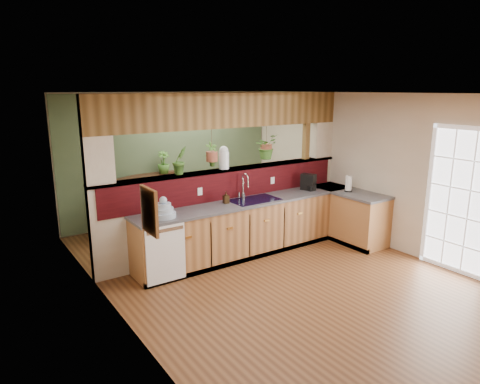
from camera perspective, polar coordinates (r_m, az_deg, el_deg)
ground at (r=6.40m, az=5.25°, el=-11.03°), size 4.60×7.00×0.01m
ceiling at (r=5.82m, az=5.82°, el=12.92°), size 4.60×7.00×0.01m
wall_back at (r=8.90m, az=-9.08°, el=4.65°), size 4.60×0.02×2.60m
wall_left at (r=4.88m, az=-15.75°, el=-3.16°), size 0.02×7.00×2.60m
wall_right at (r=7.63m, az=18.93°, el=2.59°), size 0.02×7.00×2.60m
pass_through_partition at (r=7.08m, az=-1.30°, el=1.61°), size 4.60×0.21×2.60m
pass_through_ledge at (r=7.03m, az=-1.52°, el=3.02°), size 4.60×0.21×0.04m
header_beam at (r=6.92m, az=-1.57°, el=10.81°), size 4.60×0.15×0.55m
sage_backwall at (r=8.88m, az=-9.02°, el=4.64°), size 4.55×0.02×2.55m
countertop at (r=7.37m, az=6.06°, el=-3.95°), size 4.14×1.52×0.90m
dishwasher at (r=6.02m, az=-9.86°, el=-8.11°), size 0.58×0.03×0.82m
navy_sink at (r=6.99m, az=1.90°, el=-1.67°), size 0.82×0.50×0.18m
french_door at (r=6.98m, az=27.13°, el=-1.28°), size 0.06×1.02×2.16m
framed_print at (r=4.10m, az=-11.97°, el=-2.50°), size 0.04×0.35×0.45m
faucet at (r=6.99m, az=0.56°, el=0.94°), size 0.19×0.19×0.42m
dish_stack at (r=6.10m, az=-10.15°, el=-2.50°), size 0.35×0.35×0.30m
soap_dispenser at (r=6.74m, az=-1.88°, el=-0.73°), size 0.10×0.10×0.19m
coffee_maker at (r=7.71m, az=9.15°, el=1.24°), size 0.15×0.26×0.29m
paper_towel at (r=7.75m, az=14.27°, el=1.05°), size 0.14×0.14×0.29m
glass_jar at (r=6.95m, az=-2.17°, el=4.62°), size 0.17×0.17×0.37m
ledge_plant_left at (r=6.56m, az=-8.03°, el=4.18°), size 0.26×0.23×0.43m
hanging_plant_a at (r=6.80m, az=-3.80°, el=6.10°), size 0.21×0.18×0.51m
hanging_plant_b at (r=7.40m, az=3.54°, el=7.45°), size 0.45×0.41×0.55m
shelving_console at (r=8.54m, az=-12.79°, el=-1.38°), size 1.63×1.00×1.06m
shelf_plant_a at (r=8.18m, az=-17.22°, el=3.00°), size 0.23×0.17×0.42m
shelf_plant_b at (r=8.56m, az=-10.16°, el=3.91°), size 0.26×0.26×0.44m
floor_plant at (r=8.37m, az=1.55°, el=-2.17°), size 0.80×0.73×0.77m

